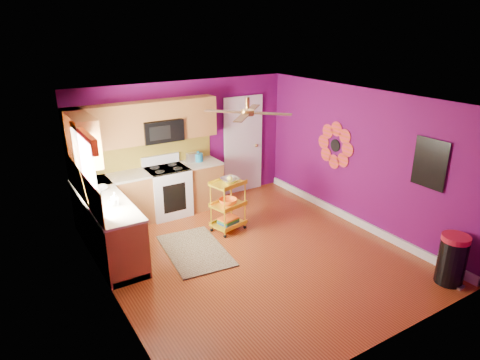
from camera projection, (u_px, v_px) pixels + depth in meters
ground at (253, 254)px, 6.94m from camera, size 5.00×5.00×0.00m
room_envelope at (256, 158)px, 6.39m from camera, size 4.54×5.04×2.52m
lower_cabinets at (134, 208)px, 7.57m from camera, size 2.81×2.31×0.94m
electric_range at (168, 191)px, 8.23m from camera, size 0.76×0.66×1.13m
upper_cabinetry at (126, 128)px, 7.43m from camera, size 2.80×2.30×1.26m
left_window at (84, 157)px, 6.08m from camera, size 0.08×1.35×1.08m
panel_door at (243, 146)px, 9.22m from camera, size 0.95×0.11×2.15m
right_wall_art at (374, 153)px, 7.27m from camera, size 0.04×2.74×1.04m
ceiling_fan at (248, 112)px, 6.30m from camera, size 1.01×1.01×0.26m
shag_rug at (195, 250)px, 7.02m from camera, size 1.06×1.57×0.02m
rolling_cart at (228, 203)px, 7.56m from camera, size 0.65×0.54×1.02m
trash_can at (452, 259)px, 6.06m from camera, size 0.42×0.45×0.75m
teal_kettle at (198, 157)px, 8.46m from camera, size 0.18×0.18×0.21m
toaster at (192, 157)px, 8.43m from camera, size 0.22×0.15×0.18m
soap_bottle_a at (115, 199)px, 6.40m from camera, size 0.10×0.10×0.21m
soap_bottle_b at (96, 190)px, 6.78m from camera, size 0.14×0.14×0.18m
counter_dish at (101, 188)px, 7.02m from camera, size 0.23×0.23×0.06m
counter_cup at (112, 203)px, 6.39m from camera, size 0.13×0.13×0.10m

